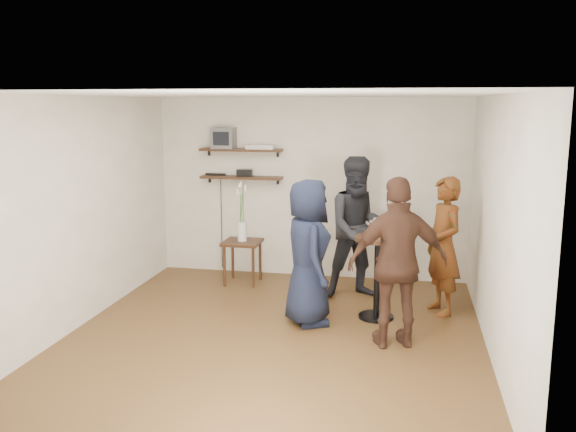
# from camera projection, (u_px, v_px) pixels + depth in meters

# --- Properties ---
(room) EXTENTS (4.58, 5.08, 2.68)m
(room) POSITION_uv_depth(u_px,v_px,m) (273.00, 220.00, 6.41)
(room) COLOR #472D16
(room) RESTS_ON ground
(shelf_upper) EXTENTS (1.20, 0.25, 0.04)m
(shelf_upper) POSITION_uv_depth(u_px,v_px,m) (241.00, 150.00, 8.79)
(shelf_upper) COLOR black
(shelf_upper) RESTS_ON room
(shelf_lower) EXTENTS (1.20, 0.25, 0.04)m
(shelf_lower) POSITION_uv_depth(u_px,v_px,m) (241.00, 177.00, 8.87)
(shelf_lower) COLOR black
(shelf_lower) RESTS_ON room
(crt_monitor) EXTENTS (0.32, 0.30, 0.30)m
(crt_monitor) POSITION_uv_depth(u_px,v_px,m) (224.00, 138.00, 8.81)
(crt_monitor) COLOR #59595B
(crt_monitor) RESTS_ON shelf_upper
(dvd_deck) EXTENTS (0.40, 0.24, 0.06)m
(dvd_deck) POSITION_uv_depth(u_px,v_px,m) (261.00, 147.00, 8.73)
(dvd_deck) COLOR silver
(dvd_deck) RESTS_ON shelf_upper
(radio) EXTENTS (0.22, 0.10, 0.10)m
(radio) POSITION_uv_depth(u_px,v_px,m) (244.00, 173.00, 8.85)
(radio) COLOR black
(radio) RESTS_ON shelf_lower
(power_strip) EXTENTS (0.30, 0.05, 0.03)m
(power_strip) POSITION_uv_depth(u_px,v_px,m) (216.00, 174.00, 8.99)
(power_strip) COLOR black
(power_strip) RESTS_ON shelf_lower
(side_table) EXTENTS (0.51, 0.51, 0.61)m
(side_table) POSITION_uv_depth(u_px,v_px,m) (242.00, 248.00, 8.56)
(side_table) COLOR black
(side_table) RESTS_ON room
(vase_lilies) EXTENTS (0.18, 0.19, 0.88)m
(vase_lilies) POSITION_uv_depth(u_px,v_px,m) (242.00, 222.00, 8.49)
(vase_lilies) COLOR silver
(vase_lilies) RESTS_ON side_table
(drinks_table) EXTENTS (0.54, 0.54, 0.99)m
(drinks_table) POSITION_uv_depth(u_px,v_px,m) (377.00, 266.00, 7.13)
(drinks_table) COLOR black
(drinks_table) RESTS_ON room
(wine_glass_fl) EXTENTS (0.07, 0.07, 0.20)m
(wine_glass_fl) POSITION_uv_depth(u_px,v_px,m) (372.00, 226.00, 7.02)
(wine_glass_fl) COLOR silver
(wine_glass_fl) RESTS_ON drinks_table
(wine_glass_fr) EXTENTS (0.06, 0.06, 0.19)m
(wine_glass_fr) POSITION_uv_depth(u_px,v_px,m) (384.00, 227.00, 7.00)
(wine_glass_fr) COLOR silver
(wine_glass_fr) RESTS_ON drinks_table
(wine_glass_bl) EXTENTS (0.07, 0.07, 0.21)m
(wine_glass_bl) POSITION_uv_depth(u_px,v_px,m) (376.00, 224.00, 7.11)
(wine_glass_bl) COLOR silver
(wine_glass_bl) RESTS_ON drinks_table
(wine_glass_br) EXTENTS (0.07, 0.07, 0.21)m
(wine_glass_br) POSITION_uv_depth(u_px,v_px,m) (381.00, 225.00, 7.06)
(wine_glass_br) COLOR silver
(wine_glass_br) RESTS_ON drinks_table
(person_plaid) EXTENTS (0.61, 0.72, 1.67)m
(person_plaid) POSITION_uv_depth(u_px,v_px,m) (443.00, 246.00, 7.28)
(person_plaid) COLOR #B31714
(person_plaid) RESTS_ON room
(person_dark) EXTENTS (1.08, 0.96, 1.85)m
(person_dark) POSITION_uv_depth(u_px,v_px,m) (359.00, 228.00, 7.89)
(person_dark) COLOR black
(person_dark) RESTS_ON room
(person_navy) EXTENTS (0.80, 0.96, 1.68)m
(person_navy) POSITION_uv_depth(u_px,v_px,m) (308.00, 252.00, 6.94)
(person_navy) COLOR black
(person_navy) RESTS_ON room
(person_brown) EXTENTS (1.13, 0.73, 1.79)m
(person_brown) POSITION_uv_depth(u_px,v_px,m) (398.00, 263.00, 6.27)
(person_brown) COLOR #40261B
(person_brown) RESTS_ON room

